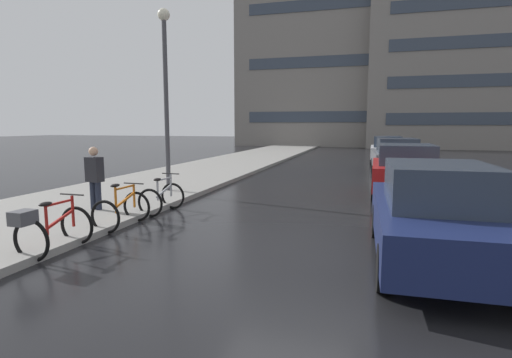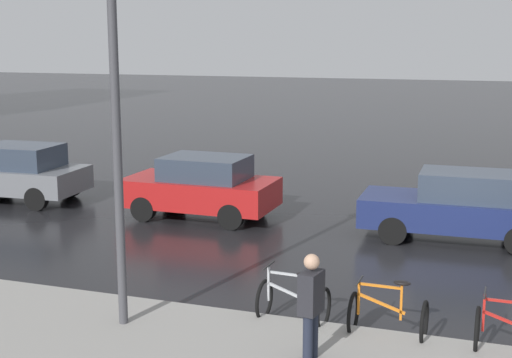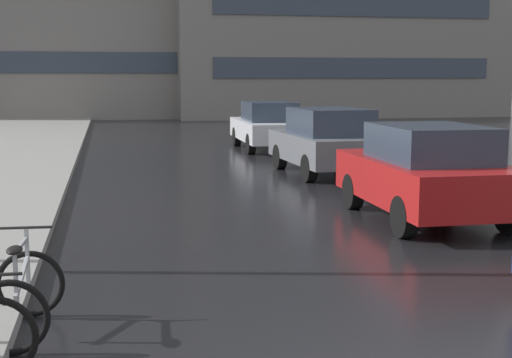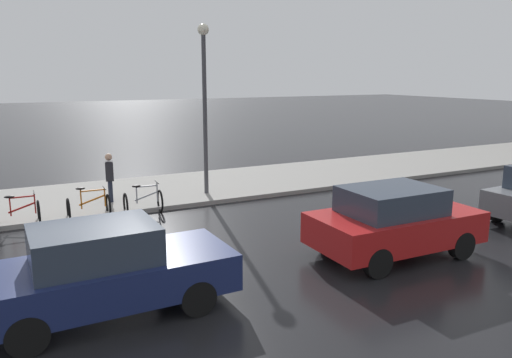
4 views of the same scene
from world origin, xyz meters
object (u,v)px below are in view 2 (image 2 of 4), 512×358
bicycle_second (388,316)px  car_navy (459,206)px  pedestrian (311,305)px  streetlamp (115,105)px  bicycle_third (293,302)px  car_grey (18,173)px  car_red (202,186)px

bicycle_second → car_navy: 6.14m
pedestrian → streetlamp: (0.30, 3.13, 2.65)m
bicycle_third → streetlamp: streetlamp is taller
bicycle_second → pedestrian: size_ratio=0.70×
bicycle_third → bicycle_second: bearing=-93.8°
bicycle_second → car_grey: car_grey is taller
bicycle_second → car_red: size_ratio=0.30×
car_red → streetlamp: 7.89m
bicycle_second → car_navy: size_ratio=0.27×
car_navy → streetlamp: streetlamp is taller
car_navy → bicycle_second: bearing=173.7°
bicycle_second → car_red: (6.14, 5.75, 0.43)m
bicycle_third → pedestrian: pedestrian is taller
car_grey → car_navy: bearing=-90.6°
car_navy → bicycle_third: bearing=159.7°
car_navy → pedestrian: pedestrian is taller
streetlamp → bicycle_second: bearing=-75.5°
bicycle_second → car_grey: 13.05m
car_grey → pedestrian: (-7.54, -10.59, 0.12)m
car_red → streetlamp: bearing=-166.3°
bicycle_third → car_grey: (6.11, 9.93, 0.44)m
car_grey → bicycle_second: bearing=-118.5°
pedestrian → streetlamp: bearing=84.6°
car_grey → car_red: bearing=-90.7°
car_grey → pedestrian: pedestrian is taller
streetlamp → car_navy: bearing=-33.3°
car_navy → car_red: size_ratio=1.12×
car_navy → pedestrian: (-7.42, 1.55, 0.14)m
bicycle_third → car_red: size_ratio=0.29×
bicycle_second → bicycle_third: bearing=86.2°
car_navy → car_grey: bearing=89.4°
bicycle_third → car_grey: 11.66m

